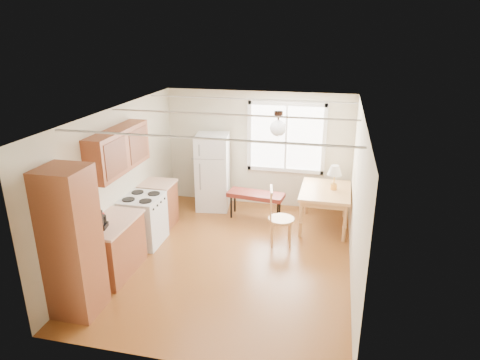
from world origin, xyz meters
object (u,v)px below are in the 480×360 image
(refrigerator, at_px, (213,172))
(chair, at_px, (276,212))
(bench, at_px, (256,196))
(dining_table, at_px, (325,195))

(refrigerator, distance_m, chair, 2.08)
(chair, bearing_deg, refrigerator, 128.77)
(bench, height_order, chair, chair)
(dining_table, distance_m, chair, 1.23)
(refrigerator, bearing_deg, dining_table, -18.26)
(bench, distance_m, dining_table, 1.42)
(bench, height_order, dining_table, dining_table)
(bench, xyz_separation_m, dining_table, (1.40, -0.16, 0.21))
(bench, bearing_deg, dining_table, 0.55)
(dining_table, bearing_deg, bench, 174.25)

